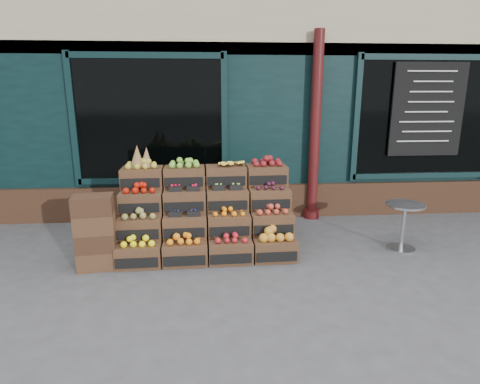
{
  "coord_description": "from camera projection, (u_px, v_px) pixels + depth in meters",
  "views": [
    {
      "loc": [
        -0.64,
        -4.74,
        2.26
      ],
      "look_at": [
        -0.2,
        0.7,
        0.85
      ],
      "focal_mm": 30.0,
      "sensor_mm": 36.0,
      "label": 1
    }
  ],
  "objects": [
    {
      "name": "bistro_table",
      "position": [
        404.0,
        221.0,
        5.71
      ],
      "size": [
        0.54,
        0.54,
        0.68
      ],
      "rotation": [
        0.0,
        0.0,
        0.01
      ],
      "color": "silver",
      "rests_on": "ground"
    },
    {
      "name": "ground",
      "position": [
        260.0,
        269.0,
        5.18
      ],
      "size": [
        60.0,
        60.0,
        0.0
      ],
      "primitive_type": "plane",
      "color": "#464649",
      "rests_on": "ground"
    },
    {
      "name": "shopkeeper",
      "position": [
        137.0,
        159.0,
        7.44
      ],
      "size": [
        0.86,
        0.73,
        1.99
      ],
      "primitive_type": "imported",
      "rotation": [
        0.0,
        0.0,
        2.72
      ],
      "color": "#1A5B26",
      "rests_on": "ground"
    },
    {
      "name": "shop_facade",
      "position": [
        234.0,
        83.0,
        9.52
      ],
      "size": [
        12.0,
        6.24,
        4.8
      ],
      "color": "black",
      "rests_on": "ground"
    },
    {
      "name": "crate_display",
      "position": [
        206.0,
        218.0,
        5.75
      ],
      "size": [
        2.42,
        1.22,
        1.5
      ],
      "rotation": [
        0.0,
        0.0,
        0.03
      ],
      "color": "#4B301D",
      "rests_on": "ground"
    },
    {
      "name": "spare_crates",
      "position": [
        95.0,
        232.0,
        5.1
      ],
      "size": [
        0.52,
        0.39,
        0.97
      ],
      "rotation": [
        0.0,
        0.0,
        0.12
      ],
      "color": "#4B301D",
      "rests_on": "ground"
    }
  ]
}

